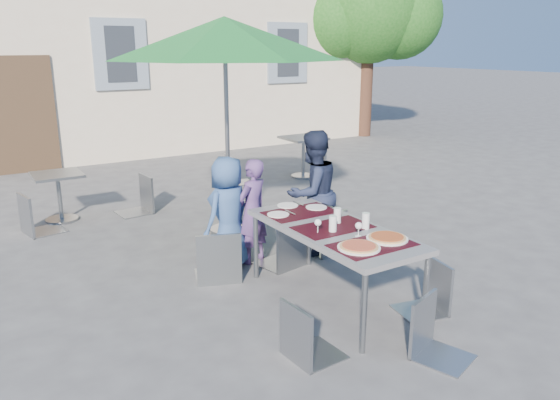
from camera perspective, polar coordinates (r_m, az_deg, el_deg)
ground at (r=5.61m, az=7.40°, el=-9.35°), size 90.00×90.00×0.00m
tree at (r=15.08m, az=9.32°, el=18.99°), size 3.60×3.00×4.70m
dining_table at (r=5.10m, az=5.54°, el=-3.44°), size 0.80×1.85×0.76m
pizza_near_left at (r=4.58m, az=8.24°, el=-4.86°), size 0.36×0.36×0.03m
pizza_near_right at (r=4.83m, az=11.14°, el=-3.89°), size 0.36×0.36×0.03m
glassware at (r=5.02m, az=6.69°, el=-2.19°), size 0.51×0.46×0.15m
place_settings at (r=5.59m, az=1.53°, el=-0.93°), size 0.73×0.44×0.01m
child_0 at (r=5.96m, az=-5.44°, el=-1.32°), size 0.71×0.60×1.24m
child_1 at (r=6.08m, az=-2.90°, el=-1.19°), size 0.51×0.42×1.19m
child_2 at (r=6.32m, az=3.40°, el=0.74°), size 0.76×0.51×1.46m
chair_0 at (r=5.59m, az=-6.60°, el=-2.62°), size 0.59×0.59×1.04m
chair_1 at (r=5.91m, az=0.61°, el=-1.70°), size 0.52×0.53×1.01m
chair_2 at (r=6.35m, az=5.05°, el=-0.67°), size 0.52×0.53×0.98m
chair_3 at (r=4.21m, az=2.75°, el=-10.21°), size 0.42×0.42×0.90m
chair_4 at (r=5.15m, az=15.57°, el=-5.86°), size 0.47×0.47×0.90m
chair_5 at (r=4.44m, az=16.10°, el=-9.43°), size 0.51×0.51×0.90m
patio_umbrella at (r=6.69m, az=-5.80°, el=16.31°), size 2.82×2.82×2.70m
cafe_table_0 at (r=8.15m, az=-22.11°, el=0.95°), size 0.64×0.64×0.68m
bg_chair_l_0 at (r=7.68m, az=-24.56°, el=1.04°), size 0.53×0.53×1.02m
bg_chair_r_0 at (r=8.18m, az=-14.61°, el=2.84°), size 0.49×0.49×1.03m
cafe_table_1 at (r=10.11m, az=2.45°, el=5.29°), size 0.71×0.71×0.76m
bg_chair_l_1 at (r=9.64m, az=-4.85°, el=5.06°), size 0.50×0.50×0.98m
bg_chair_r_1 at (r=10.23m, az=3.77°, el=5.21°), size 0.42×0.41×0.85m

